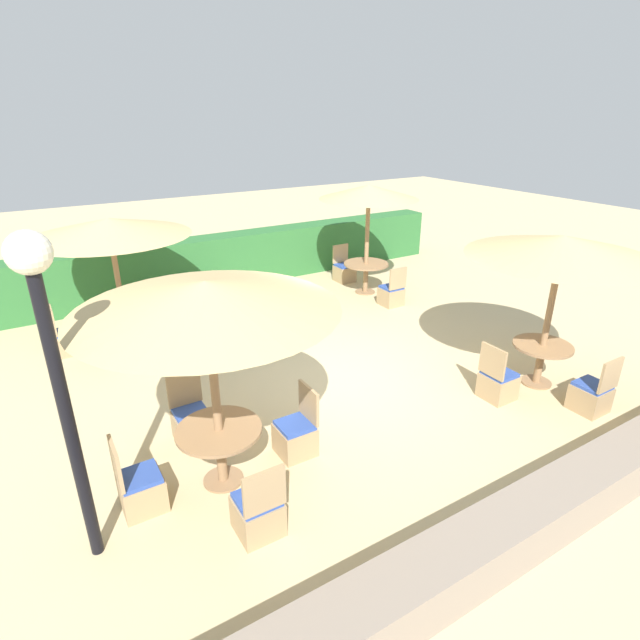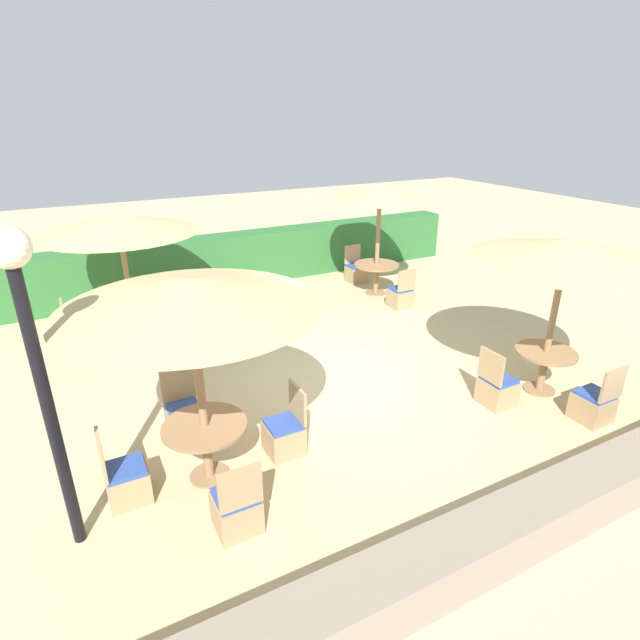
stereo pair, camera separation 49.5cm
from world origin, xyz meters
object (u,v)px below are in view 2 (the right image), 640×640
object	(u,v)px
round_table_front_left	(206,437)
lamp_post	(30,336)
patio_chair_back_left_south	(139,342)
patio_chair_front_left_south	(237,509)
patio_chair_front_left_east	(285,434)
patio_chair_back_left_east	(187,314)
parasol_front_left	(190,294)
round_table_back_right	(376,270)
patio_chair_back_right_south	(400,296)
patio_chair_back_left_west	(79,333)
parasol_back_left	(119,225)
parasol_front_right	(566,251)
patio_chair_front_left_north	(184,418)
patio_chair_front_left_west	(126,481)
patio_chair_back_right_north	(356,272)
parasol_back_right	(380,193)
patio_chair_front_right_west	(497,389)
round_table_back_left	(132,309)
patio_chair_front_right_south	(594,405)
round_table_front_right	(544,361)

from	to	relation	value
round_table_front_left	lamp_post	bearing A→B (deg)	-167.67
patio_chair_back_left_south	patio_chair_front_left_south	bearing A→B (deg)	-87.33
patio_chair_front_left_east	patio_chair_back_left_east	bearing A→B (deg)	1.36
parasol_front_left	round_table_back_right	xyz separation A→B (m)	(5.48, 4.60, -1.80)
patio_chair_back_right_south	patio_chair_back_left_west	bearing A→B (deg)	169.94
parasol_back_left	parasol_front_right	world-z (taller)	parasol_front_right
round_table_front_left	patio_chair_front_left_north	distance (m)	1.06
parasol_front_left	patio_chair_front_left_west	bearing A→B (deg)	176.66
parasol_back_left	patio_chair_front_left_west	xyz separation A→B (m)	(-0.81, -4.72, -1.96)
parasol_front_right	patio_chair_front_left_east	world-z (taller)	parasol_front_right
parasol_back_left	round_table_back_right	xyz separation A→B (m)	(5.61, -0.17, -1.63)
round_table_front_left	patio_chair_front_left_north	size ratio (longest dim) A/B	1.08
lamp_post	patio_chair_back_right_north	bearing A→B (deg)	40.23
patio_chair_front_left_south	parasol_back_right	bearing A→B (deg)	45.55
lamp_post	patio_chair_front_left_east	bearing A→B (deg)	7.80
patio_chair_back_left_east	parasol_front_right	size ratio (longest dim) A/B	0.33
patio_chair_front_right_west	patio_chair_front_left_east	world-z (taller)	same
round_table_back_left	patio_chair_back_left_south	world-z (taller)	patio_chair_back_left_south
lamp_post	round_table_back_left	distance (m)	5.57
patio_chair_back_left_east	patio_chair_front_right_south	size ratio (longest dim) A/B	1.00
patio_chair_back_left_west	parasol_back_right	size ratio (longest dim) A/B	0.36
round_table_back_left	patio_chair_front_left_south	xyz separation A→B (m)	(0.17, -5.72, -0.31)
lamp_post	patio_chair_back_left_south	bearing A→B (deg)	72.53
patio_chair_front_left_west	patio_chair_back_right_north	distance (m)	8.54
patio_chair_front_left_east	parasol_front_right	bearing A→B (deg)	-96.49
parasol_back_left	patio_chair_front_right_south	distance (m)	8.41
patio_chair_front_left_west	patio_chair_front_right_west	bearing A→B (deg)	84.81
parasol_front_right	patio_chair_back_right_south	bearing A→B (deg)	87.07
patio_chair_back_left_east	round_table_back_left	bearing A→B (deg)	90.39
patio_chair_back_right_south	patio_chair_back_left_south	bearing A→B (deg)	177.79
lamp_post	patio_chair_front_right_west	xyz separation A→B (m)	(5.82, -0.10, -2.09)
lamp_post	patio_chair_front_left_north	size ratio (longest dim) A/B	3.57
patio_chair_back_left_east	round_table_front_right	world-z (taller)	patio_chair_back_left_east
patio_chair_back_left_west	patio_chair_back_left_south	xyz separation A→B (m)	(0.95, -0.95, 0.00)
patio_chair_front_left_south	parasol_back_right	world-z (taller)	parasol_back_right
patio_chair_back_left_east	patio_chair_front_right_west	distance (m)	6.23
patio_chair_back_right_north	patio_chair_front_left_west	bearing A→B (deg)	40.63
parasol_front_right	patio_chair_back_right_north	size ratio (longest dim) A/B	2.99
patio_chair_back_left_east	patio_chair_back_right_south	size ratio (longest dim) A/B	1.00
round_table_back_right	patio_chair_back_right_north	size ratio (longest dim) A/B	1.16
round_table_front_right	parasol_front_left	distance (m)	5.61
parasol_back_right	round_table_back_right	world-z (taller)	parasol_back_right
parasol_back_left	parasol_back_right	size ratio (longest dim) A/B	1.10
patio_chair_front_left_east	parasol_back_right	size ratio (longest dim) A/B	0.36
patio_chair_back_left_east	patio_chair_back_left_west	xyz separation A→B (m)	(-2.05, -0.02, 0.00)
patio_chair_back_left_south	patio_chair_back_right_north	size ratio (longest dim) A/B	1.00
parasol_back_right	round_table_back_right	bearing A→B (deg)	26.57
patio_chair_back_left_east	patio_chair_front_left_west	distance (m)	5.07
patio_chair_back_left_west	round_table_front_left	xyz separation A→B (m)	(1.13, -4.76, 0.32)
patio_chair_front_left_south	patio_chair_front_left_west	world-z (taller)	same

